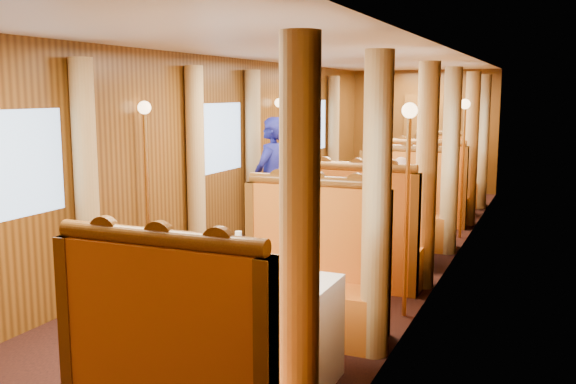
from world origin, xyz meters
The scene contains 47 objects.
floor centered at (0.00, 0.00, 0.00)m, with size 3.00×12.00×0.01m, color black, non-canonical shape.
ceiling centered at (0.00, 0.00, 2.50)m, with size 3.00×12.00×0.01m, color silver, non-canonical shape.
wall_far centered at (0.00, 6.00, 1.25)m, with size 3.00×2.50×0.01m, color brown, non-canonical shape.
wall_left centered at (-1.50, 0.00, 1.25)m, with size 12.00×2.50×0.01m, color brown, non-canonical shape.
wall_right centered at (1.50, 0.00, 1.25)m, with size 12.00×2.50×0.01m, color brown, non-canonical shape.
doorway_far centered at (0.00, 5.97, 1.00)m, with size 0.80×0.04×2.00m, color brown.
table_near centered at (0.75, -3.50, 0.38)m, with size 1.05×0.72×0.75m, color white.
banquette_near_fwd centered at (0.75, -4.51, 0.42)m, with size 1.30×0.55×1.34m.
banquette_near_aft centered at (0.75, -2.49, 0.42)m, with size 1.30×0.55×1.34m.
table_mid centered at (0.75, 0.00, 0.38)m, with size 1.05×0.72×0.75m, color white.
banquette_mid_fwd centered at (0.75, -1.01, 0.42)m, with size 1.30×0.55×1.34m.
banquette_mid_aft centered at (0.75, 1.01, 0.42)m, with size 1.30×0.55×1.34m.
table_far centered at (0.75, 3.50, 0.38)m, with size 1.05×0.72×0.75m, color white.
banquette_far_fwd centered at (0.75, 2.49, 0.42)m, with size 1.30×0.55×1.34m.
banquette_far_aft centered at (0.75, 4.51, 0.42)m, with size 1.30×0.55×1.34m.
tea_tray centered at (0.65, -3.57, 0.76)m, with size 0.34×0.26×0.01m, color silver.
teapot_left centered at (0.57, -3.61, 0.82)m, with size 0.18×0.13×0.14m, color silver, non-canonical shape.
teapot_right centered at (0.74, -3.61, 0.82)m, with size 0.17×0.12×0.14m, color silver, non-canonical shape.
teapot_back centered at (0.63, -3.43, 0.82)m, with size 0.18×0.13×0.14m, color silver, non-canonical shape.
fruit_plate centered at (1.03, -3.63, 0.77)m, with size 0.21×0.21×0.05m.
cup_inboard centered at (0.36, -3.38, 0.86)m, with size 0.08×0.08×0.26m.
cup_outboard centered at (0.47, -3.24, 0.86)m, with size 0.08×0.08×0.26m.
rose_vase_mid centered at (0.75, 0.00, 0.93)m, with size 0.06×0.06×0.36m.
rose_vase_far centered at (0.74, 3.51, 0.93)m, with size 0.06×0.06×0.36m.
window_left_near centered at (-1.49, -3.50, 1.45)m, with size 1.20×0.90×0.01m, color #85ADDF, non-canonical shape.
curtain_left_near_b centered at (-1.38, -2.72, 1.18)m, with size 0.22×0.22×2.35m, color tan.
window_right_near centered at (1.49, -3.50, 1.45)m, with size 1.20×0.90×0.01m, color #85ADDF, non-canonical shape.
curtain_right_near_a centered at (1.38, -4.28, 1.18)m, with size 0.22×0.22×2.35m, color tan.
curtain_right_near_b centered at (1.38, -2.72, 1.18)m, with size 0.22×0.22×2.35m, color tan.
window_left_mid centered at (-1.49, 0.00, 1.45)m, with size 1.20×0.90×0.01m, color #85ADDF, non-canonical shape.
curtain_left_mid_a centered at (-1.38, -0.78, 1.18)m, with size 0.22×0.22×2.35m, color tan.
curtain_left_mid_b centered at (-1.38, 0.78, 1.18)m, with size 0.22×0.22×2.35m, color tan.
window_right_mid centered at (1.49, 0.00, 1.45)m, with size 1.20×0.90×0.01m, color #85ADDF, non-canonical shape.
curtain_right_mid_a centered at (1.38, -0.78, 1.18)m, with size 0.22×0.22×2.35m, color tan.
curtain_right_mid_b centered at (1.38, 0.78, 1.18)m, with size 0.22×0.22×2.35m, color tan.
window_left_far centered at (-1.49, 3.50, 1.45)m, with size 1.20×0.90×0.01m, color #85ADDF, non-canonical shape.
curtain_left_far_a centered at (-1.38, 2.72, 1.18)m, with size 0.22×0.22×2.35m, color tan.
curtain_left_far_b centered at (-1.38, 4.28, 1.18)m, with size 0.22×0.22×2.35m, color tan.
window_right_far centered at (1.49, 3.50, 1.45)m, with size 1.20×0.90×0.01m, color #85ADDF, non-canonical shape.
curtain_right_far_a centered at (1.38, 2.72, 1.18)m, with size 0.22×0.22×2.35m, color tan.
curtain_right_far_b centered at (1.38, 4.28, 1.18)m, with size 0.22×0.22×2.35m, color tan.
sconce_left_fore centered at (-1.40, -1.75, 1.38)m, with size 0.14×0.14×1.95m.
sconce_right_fore centered at (1.40, -1.75, 1.38)m, with size 0.14×0.14×1.95m.
sconce_left_aft centered at (-1.40, 1.75, 1.38)m, with size 0.14×0.14×1.95m.
sconce_right_aft centered at (1.40, 1.75, 1.38)m, with size 0.14×0.14×1.95m.
steward centered at (-0.88, 0.31, 0.86)m, with size 0.63×0.41×1.72m, color navy.
passenger centered at (0.75, 0.78, 0.74)m, with size 0.40×0.44×0.76m.
Camera 1 is at (2.63, -7.39, 2.03)m, focal length 40.00 mm.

